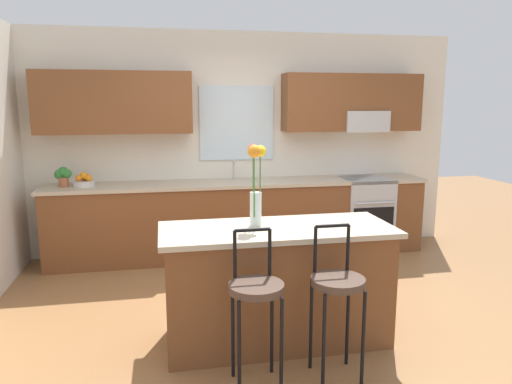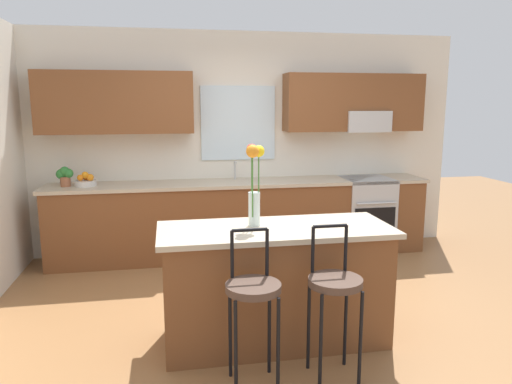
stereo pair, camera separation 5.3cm
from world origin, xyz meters
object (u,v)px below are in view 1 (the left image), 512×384
(bar_stool_middle, at_px, (337,288))
(flower_vase, at_px, (256,181))
(oven_range, at_px, (364,213))
(potted_plant_small, at_px, (63,175))
(fruit_bowl_oranges, at_px, (84,181))
(kitchen_island, at_px, (277,284))
(bar_stool_near, at_px, (256,294))

(bar_stool_middle, relative_size, flower_vase, 1.67)
(oven_range, relative_size, potted_plant_small, 4.07)
(bar_stool_middle, xyz_separation_m, potted_plant_small, (-2.21, 2.76, 0.41))
(flower_vase, xyz_separation_m, fruit_bowl_oranges, (-1.56, 2.12, -0.30))
(oven_range, relative_size, kitchen_island, 0.52)
(kitchen_island, bearing_deg, bar_stool_near, -115.71)
(flower_vase, height_order, fruit_bowl_oranges, flower_vase)
(bar_stool_near, distance_m, bar_stool_middle, 0.55)
(oven_range, xyz_separation_m, flower_vase, (-1.81, -2.09, 0.81))
(flower_vase, xyz_separation_m, potted_plant_small, (-1.78, 2.11, -0.22))
(kitchen_island, height_order, bar_stool_middle, bar_stool_middle)
(oven_range, bearing_deg, kitchen_island, -127.51)
(oven_range, bearing_deg, bar_stool_near, -125.29)
(bar_stool_near, height_order, flower_vase, flower_vase)
(kitchen_island, xyz_separation_m, fruit_bowl_oranges, (-1.71, 2.19, 0.51))
(potted_plant_small, bearing_deg, oven_range, -0.40)
(oven_range, relative_size, bar_stool_near, 0.88)
(bar_stool_middle, bearing_deg, oven_range, 63.13)
(bar_stool_near, xyz_separation_m, flower_vase, (0.12, 0.65, 0.64))
(fruit_bowl_oranges, relative_size, potted_plant_small, 1.06)
(flower_vase, bearing_deg, potted_plant_small, 130.13)
(bar_stool_middle, distance_m, flower_vase, 1.00)
(bar_stool_near, relative_size, fruit_bowl_oranges, 4.34)
(oven_range, relative_size, fruit_bowl_oranges, 3.83)
(fruit_bowl_oranges, xyz_separation_m, potted_plant_small, (-0.22, -0.00, 0.07))
(fruit_bowl_oranges, distance_m, potted_plant_small, 0.23)
(kitchen_island, relative_size, potted_plant_small, 7.83)
(kitchen_island, xyz_separation_m, bar_stool_middle, (0.27, -0.57, 0.17))
(bar_stool_near, height_order, fruit_bowl_oranges, fruit_bowl_oranges)
(kitchen_island, bearing_deg, potted_plant_small, 131.43)
(bar_stool_middle, distance_m, potted_plant_small, 3.56)
(bar_stool_middle, height_order, flower_vase, flower_vase)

